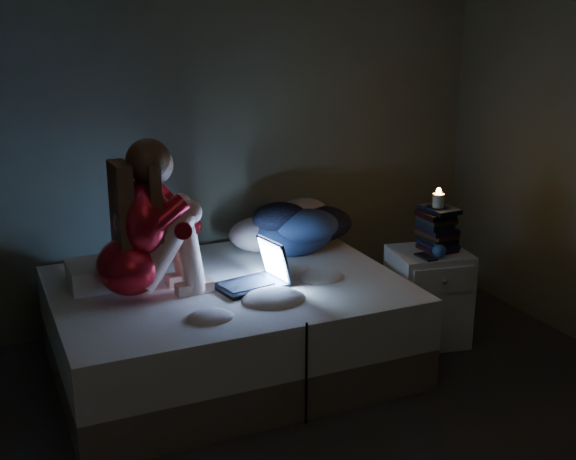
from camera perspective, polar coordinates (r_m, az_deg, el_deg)
wall_back at (r=4.68m, az=-5.15°, el=8.75°), size 3.60×0.02×2.60m
bed at (r=4.14m, az=-4.68°, el=-7.39°), size 1.86×1.39×0.51m
pillow at (r=4.12m, az=-13.69°, el=-3.23°), size 0.43×0.31×0.12m
woman at (r=3.78m, az=-12.40°, el=0.66°), size 0.53×0.36×0.83m
laptop at (r=3.93m, az=-2.99°, el=-2.70°), size 0.41×0.32×0.26m
clothes_pile at (r=4.51m, az=0.25°, el=0.42°), size 0.57×0.47×0.33m
nightstand at (r=4.52m, az=10.78°, el=-5.08°), size 0.49×0.45×0.57m
book_stack at (r=4.42m, az=11.45°, el=0.14°), size 0.19×0.25×0.27m
candle at (r=4.38m, az=11.58°, el=2.32°), size 0.07×0.07×0.08m
phone at (r=4.30m, az=10.96°, el=-2.08°), size 0.10×0.15×0.01m
blue_orb at (r=4.32m, az=11.91°, el=-1.59°), size 0.08×0.08×0.08m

